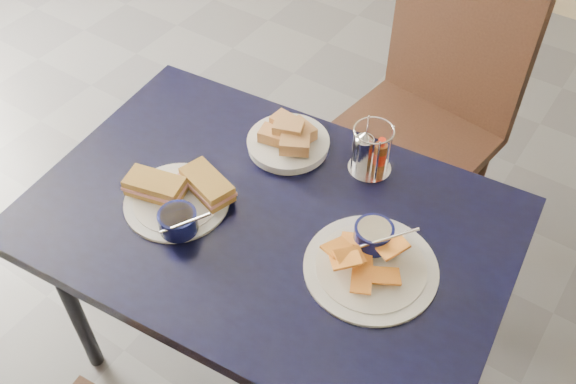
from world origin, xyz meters
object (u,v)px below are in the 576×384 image
Objects in this scene: plantain_plate at (371,257)px; sandwich_plate at (179,197)px; dining_table at (269,236)px; bread_basket at (289,139)px; condiment_caddy at (370,152)px; chair_far at (427,104)px.

sandwich_plate is at bearing -166.93° from plantain_plate.
dining_table is at bearing 23.43° from sandwich_plate.
condiment_caddy is (0.21, 0.05, 0.03)m from bread_basket.
bread_basket is (-0.36, 0.21, 0.01)m from plantain_plate.
chair_far reaches higher than bread_basket.
condiment_caddy is at bearing 49.24° from sandwich_plate.
sandwich_plate reaches higher than bread_basket.
dining_table is 0.24m from sandwich_plate.
dining_table is 0.82m from chair_far.
sandwich_plate is at bearing -130.76° from condiment_caddy.
condiment_caddy is at bearing 13.23° from bread_basket.
condiment_caddy reaches higher than plantain_plate.
chair_far is 3.34× the size of sandwich_plate.
sandwich_plate is (-0.26, -0.89, 0.20)m from chair_far.
plantain_plate reaches higher than dining_table.
condiment_caddy is (0.06, -0.53, 0.23)m from chair_far.
condiment_caddy is (0.11, 0.28, 0.13)m from dining_table.
bread_basket is 0.22m from condiment_caddy.
plantain_plate is 1.41× the size of bread_basket.
dining_table is 1.20× the size of chair_far.
dining_table is at bearing -175.36° from plantain_plate.
condiment_caddy reaches higher than dining_table.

